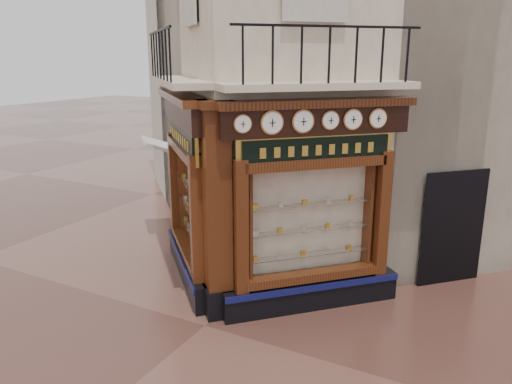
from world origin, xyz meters
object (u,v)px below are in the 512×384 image
Objects in this scene: clock_c at (303,121)px; clock_f at (378,118)px; corner_pilaster at (217,215)px; clock_b at (272,123)px; clock_d at (330,120)px; signboard_left at (182,137)px; awning at (163,235)px; signboard_right at (317,149)px; clock_a at (243,124)px; clock_e at (353,119)px.

clock_c is 1.13× the size of clock_f.
corner_pilaster reaches higher than clock_b.
clock_c is 0.51m from clock_d.
awning is at bearing 3.64° from signboard_left.
clock_f is (1.41, 1.41, 0.00)m from clock_b.
awning is 0.61× the size of signboard_right.
signboard_right is at bearing -135.00° from signboard_left.
corner_pilaster is at bearing 169.75° from signboard_right.
clock_c is at bearing -159.20° from awning.
clock_a is 0.76× the size of clock_b.
clock_f reaches higher than clock_d.
clock_d is at bearing -31.14° from signboard_right.
signboard_left is 2.92m from signboard_right.
awning is (-5.96, 1.21, -3.62)m from clock_f.
clock_c is 0.62m from signboard_right.
clock_d is 0.90× the size of clock_e.
awning is at bearing 110.80° from clock_c.
corner_pilaster is at bearing -173.85° from awning.
corner_pilaster is 1.74× the size of signboard_left.
clock_b is 0.31× the size of awning.
clock_e is at bearing -0.00° from clock_a.
clock_a is 0.84× the size of clock_e.
corner_pilaster is at bearing 130.10° from clock_a.
clock_a is 0.87× the size of clock_f.
signboard_right is at bearing -155.58° from awning.
clock_b is (0.36, 0.36, 0.00)m from clock_a.
signboard_left is 1.07× the size of signboard_right.
clock_b is 2.53m from signboard_left.
clock_a is at bearing 180.00° from clock_d.
clock_a is 0.51m from clock_b.
signboard_right is at bearing -10.25° from corner_pilaster.
awning is at bearing 96.15° from corner_pilaster.
signboard_right reaches higher than awning.
clock_f is (0.35, 0.35, 0.00)m from clock_e.
clock_b is 0.18× the size of signboard_left.
clock_a is at bearing -162.75° from signboard_left.
clock_a is 1.57m from clock_d.
signboard_left is at bearing 100.25° from corner_pilaster.
clock_c reaches higher than clock_a.
clock_d is 0.15× the size of signboard_left.
clock_e reaches higher than signboard_right.
clock_b reaches higher than clock_a.
corner_pilaster is 2.93m from clock_e.
clock_d is (1.67, 1.06, 1.67)m from corner_pilaster.
corner_pilaster reaches higher than clock_f.
clock_d is at bearing 180.00° from clock_f.
clock_a is at bearing 180.00° from clock_f.
signboard_left is at bearing 135.00° from signboard_right.
clock_f is 0.16× the size of signboard_left.
clock_c is at bearing 180.00° from clock_e.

